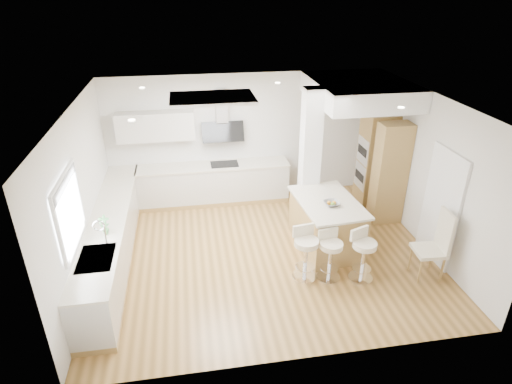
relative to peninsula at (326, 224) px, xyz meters
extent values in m
plane|color=#A3763C|center=(-1.17, -0.06, -0.48)|extent=(6.00, 6.00, 0.00)
cube|color=white|center=(-1.17, -0.06, -0.48)|extent=(6.00, 5.00, 0.02)
cube|color=silver|center=(-1.17, 2.44, 0.92)|extent=(6.00, 0.04, 2.80)
cube|color=silver|center=(-4.17, -0.06, 0.92)|extent=(0.04, 5.00, 2.80)
cube|color=silver|center=(1.83, -0.06, 0.92)|extent=(0.04, 5.00, 2.80)
cube|color=white|center=(-1.97, 0.54, 2.29)|extent=(1.40, 0.95, 0.05)
cube|color=white|center=(-1.97, 0.54, 2.28)|extent=(1.25, 0.80, 0.03)
cylinder|color=white|center=(-3.17, 1.44, 2.30)|extent=(0.10, 0.10, 0.02)
cylinder|color=white|center=(-3.17, -0.56, 2.30)|extent=(0.10, 0.10, 0.02)
cylinder|color=white|center=(-0.67, 1.44, 2.30)|extent=(0.10, 0.10, 0.02)
cylinder|color=white|center=(0.83, 0.94, 2.30)|extent=(0.10, 0.10, 0.02)
cylinder|color=white|center=(0.83, -0.56, 2.30)|extent=(0.10, 0.10, 0.02)
cube|color=white|center=(-4.13, -0.96, 1.17)|extent=(0.03, 1.15, 0.95)
cube|color=white|center=(-4.12, -0.96, 1.67)|extent=(0.04, 1.28, 0.06)
cube|color=white|center=(-4.12, -0.96, 0.66)|extent=(0.04, 1.28, 0.06)
cube|color=white|center=(-4.12, -1.57, 1.17)|extent=(0.04, 0.06, 0.95)
cube|color=white|center=(-4.12, -0.35, 1.17)|extent=(0.04, 0.06, 0.95)
cube|color=#989B9F|center=(-4.10, -0.96, 1.60)|extent=(0.03, 1.18, 0.14)
cube|color=#4A423A|center=(1.82, -0.66, 0.52)|extent=(0.02, 0.90, 2.00)
cube|color=white|center=(1.80, -0.66, 0.52)|extent=(0.05, 1.00, 2.10)
cube|color=#AE894A|center=(-3.87, 0.19, -0.43)|extent=(0.60, 4.50, 0.10)
cube|color=beige|center=(-3.87, 0.19, 0.00)|extent=(0.60, 4.50, 0.76)
cube|color=beige|center=(-3.87, 0.19, 0.40)|extent=(0.63, 4.50, 0.04)
cube|color=silver|center=(-3.87, -1.06, 0.41)|extent=(0.50, 0.75, 0.02)
cube|color=silver|center=(-3.87, -1.24, 0.36)|extent=(0.40, 0.34, 0.10)
cube|color=silver|center=(-3.87, -0.88, 0.36)|extent=(0.40, 0.34, 0.10)
cylinder|color=white|center=(-3.75, -0.76, 0.60)|extent=(0.02, 0.02, 0.36)
torus|color=white|center=(-3.82, -0.76, 0.78)|extent=(0.18, 0.02, 0.18)
imported|color=#4E9A4F|center=(-3.82, -0.41, 0.58)|extent=(0.17, 0.12, 0.33)
cube|color=#AE894A|center=(-1.92, 2.14, -0.43)|extent=(3.30, 0.60, 0.10)
cube|color=beige|center=(-1.92, 2.14, 0.00)|extent=(3.30, 0.60, 0.76)
cube|color=beige|center=(-1.92, 2.14, 0.40)|extent=(3.33, 0.63, 0.04)
cube|color=black|center=(-1.67, 2.14, 0.42)|extent=(0.60, 0.40, 0.01)
cube|color=beige|center=(-3.07, 2.27, 1.32)|extent=(1.60, 0.34, 0.60)
cube|color=silver|center=(-1.67, 2.34, 1.67)|extent=(0.25, 0.18, 0.70)
cube|color=black|center=(-1.67, 2.26, 1.12)|extent=(0.90, 0.26, 0.44)
cube|color=white|center=(-0.12, 0.89, 0.92)|extent=(0.35, 0.35, 2.80)
cube|color=white|center=(0.93, 1.34, 2.12)|extent=(1.78, 2.20, 0.40)
cube|color=#AE894A|center=(1.51, 1.44, 0.57)|extent=(0.62, 0.62, 2.10)
cube|color=#AE894A|center=(1.51, 0.74, 0.57)|extent=(0.62, 0.40, 2.10)
cube|color=silver|center=(1.20, 1.44, 0.82)|extent=(0.02, 0.55, 0.55)
cube|color=silver|center=(1.20, 1.44, 0.24)|extent=(0.02, 0.55, 0.55)
cube|color=black|center=(1.19, 1.44, 0.82)|extent=(0.01, 0.45, 0.18)
cube|color=black|center=(1.19, 1.44, 0.24)|extent=(0.01, 0.45, 0.18)
cube|color=#AE894A|center=(0.00, 0.00, -0.03)|extent=(1.07, 1.56, 0.91)
cube|color=beige|center=(0.00, 0.00, 0.45)|extent=(1.17, 1.65, 0.04)
imported|color=gray|center=(0.01, -0.16, 0.50)|extent=(0.30, 0.30, 0.07)
sphere|color=orange|center=(0.06, -0.15, 0.51)|extent=(0.08, 0.08, 0.07)
sphere|color=orange|center=(-0.03, -0.14, 0.51)|extent=(0.08, 0.08, 0.07)
sphere|color=olive|center=(0.02, -0.20, 0.51)|extent=(0.08, 0.08, 0.07)
cylinder|color=white|center=(-0.63, -0.87, -0.47)|extent=(0.48, 0.48, 0.03)
cylinder|color=white|center=(-0.63, -0.87, -0.14)|extent=(0.08, 0.08, 0.63)
cylinder|color=white|center=(-0.63, -0.87, -0.27)|extent=(0.37, 0.37, 0.01)
cylinder|color=beige|center=(-0.63, -0.87, 0.21)|extent=(0.46, 0.46, 0.10)
cube|color=beige|center=(-0.65, -0.72, 0.36)|extent=(0.37, 0.10, 0.21)
cylinder|color=white|center=(-0.23, -0.96, -0.47)|extent=(0.45, 0.45, 0.03)
cylinder|color=white|center=(-0.23, -0.96, -0.16)|extent=(0.07, 0.07, 0.59)
cylinder|color=white|center=(-0.23, -0.96, -0.28)|extent=(0.35, 0.35, 0.01)
cylinder|color=beige|center=(-0.23, -0.96, 0.17)|extent=(0.43, 0.43, 0.09)
cube|color=beige|center=(-0.25, -0.81, 0.31)|extent=(0.35, 0.10, 0.20)
cylinder|color=white|center=(0.30, -1.06, -0.47)|extent=(0.54, 0.54, 0.03)
cylinder|color=white|center=(0.30, -1.06, -0.15)|extent=(0.09, 0.09, 0.61)
cylinder|color=white|center=(0.30, -1.06, -0.28)|extent=(0.41, 0.41, 0.01)
cylinder|color=beige|center=(0.30, -1.06, 0.19)|extent=(0.51, 0.51, 0.09)
cube|color=beige|center=(0.24, -0.92, 0.33)|extent=(0.35, 0.17, 0.21)
cube|color=beige|center=(1.40, -1.16, 0.01)|extent=(0.50, 0.50, 0.06)
cube|color=beige|center=(1.61, -1.17, 0.36)|extent=(0.08, 0.44, 0.76)
cylinder|color=#AE894A|center=(1.20, -1.33, -0.25)|extent=(0.04, 0.04, 0.46)
cylinder|color=#AE894A|center=(1.22, -0.95, -0.25)|extent=(0.04, 0.04, 0.46)
cylinder|color=#AE894A|center=(1.58, -1.36, -0.25)|extent=(0.04, 0.04, 0.46)
cylinder|color=#AE894A|center=(1.60, -0.98, -0.25)|extent=(0.04, 0.04, 0.46)
camera|label=1|loc=(-2.41, -6.52, 4.06)|focal=30.00mm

